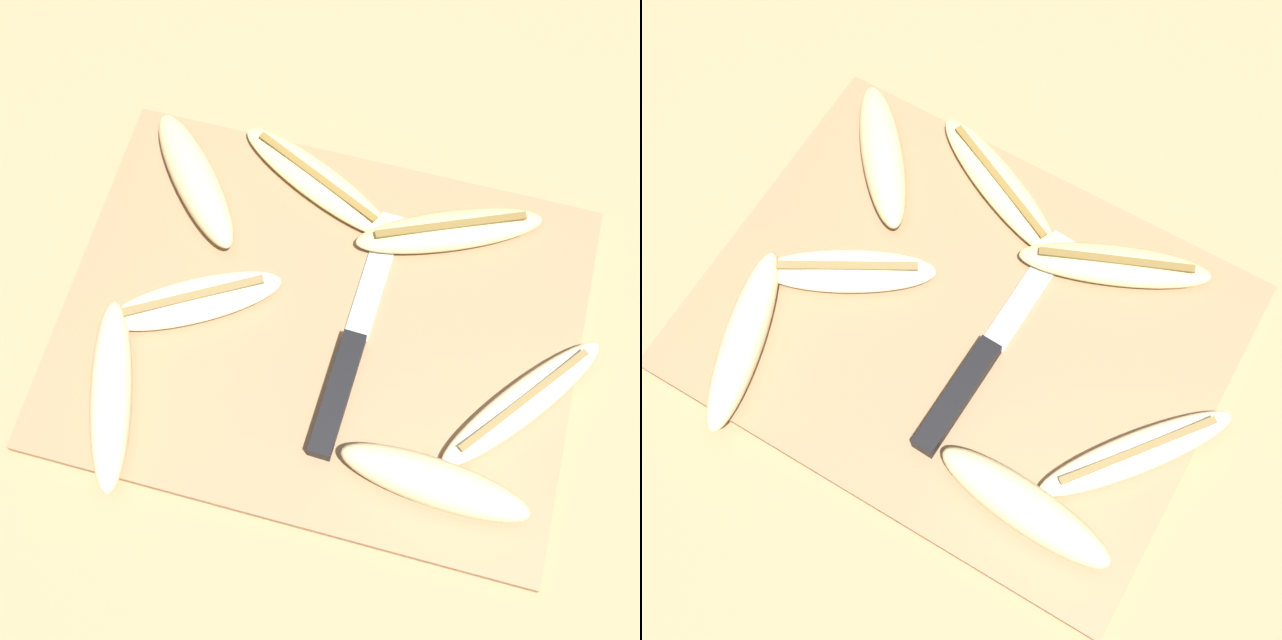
{
  "view_description": "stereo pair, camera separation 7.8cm",
  "coord_description": "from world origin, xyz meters",
  "views": [
    {
      "loc": [
        0.07,
        -0.28,
        0.74
      ],
      "look_at": [
        0.0,
        0.0,
        0.02
      ],
      "focal_mm": 50.0,
      "sensor_mm": 36.0,
      "label": 1
    },
    {
      "loc": [
        0.15,
        -0.25,
        0.74
      ],
      "look_at": [
        0.0,
        0.0,
        0.02
      ],
      "focal_mm": 50.0,
      "sensor_mm": 36.0,
      "label": 2
    }
  ],
  "objects": [
    {
      "name": "banana_soft_right",
      "position": [
        0.13,
        -0.12,
        0.03
      ],
      "size": [
        0.16,
        0.05,
        0.04
      ],
      "rotation": [
        0.0,
        0.0,
        4.64
      ],
      "color": "beige",
      "rests_on": "cutting_board"
    },
    {
      "name": "banana_spotted_left",
      "position": [
        0.09,
        0.11,
        0.02
      ],
      "size": [
        0.17,
        0.1,
        0.02
      ],
      "rotation": [
        0.0,
        0.0,
        5.11
      ],
      "color": "#DBC684",
      "rests_on": "cutting_board"
    },
    {
      "name": "banana_pale_long",
      "position": [
        0.18,
        -0.03,
        0.02
      ],
      "size": [
        0.13,
        0.16,
        0.02
      ],
      "rotation": [
        0.0,
        0.0,
        2.48
      ],
      "color": "beige",
      "rests_on": "cutting_board"
    },
    {
      "name": "banana_bright_far",
      "position": [
        -0.11,
        -0.01,
        0.02
      ],
      "size": [
        0.16,
        0.11,
        0.02
      ],
      "rotation": [
        0.0,
        0.0,
        5.23
      ],
      "color": "beige",
      "rests_on": "cutting_board"
    },
    {
      "name": "banana_golden_short",
      "position": [
        -0.04,
        0.13,
        0.02
      ],
      "size": [
        0.17,
        0.11,
        0.02
      ],
      "rotation": [
        0.0,
        0.0,
        4.26
      ],
      "color": "#EDD689",
      "rests_on": "cutting_board"
    },
    {
      "name": "banana_mellow_near",
      "position": [
        -0.15,
        0.1,
        0.03
      ],
      "size": [
        0.13,
        0.14,
        0.03
      ],
      "rotation": [
        0.0,
        0.0,
        3.84
      ],
      "color": "beige",
      "rests_on": "cutting_board"
    },
    {
      "name": "cutting_board",
      "position": [
        0.0,
        0.0,
        0.01
      ],
      "size": [
        0.45,
        0.35,
        0.01
      ],
      "color": "#997551",
      "rests_on": "ground_plane"
    },
    {
      "name": "ground_plane",
      "position": [
        0.0,
        0.0,
        0.0
      ],
      "size": [
        4.0,
        4.0,
        0.0
      ],
      "primitive_type": "plane",
      "color": "tan"
    },
    {
      "name": "banana_cream_curved",
      "position": [
        -0.15,
        -0.11,
        0.03
      ],
      "size": [
        0.08,
        0.17,
        0.04
      ],
      "rotation": [
        0.0,
        0.0,
        0.31
      ],
      "color": "beige",
      "rests_on": "cutting_board"
    },
    {
      "name": "knife",
      "position": [
        0.03,
        -0.04,
        0.02
      ],
      "size": [
        0.03,
        0.24,
        0.02
      ],
      "rotation": [
        0.0,
        0.0,
        -0.04
      ],
      "color": "black",
      "rests_on": "cutting_board"
    }
  ]
}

